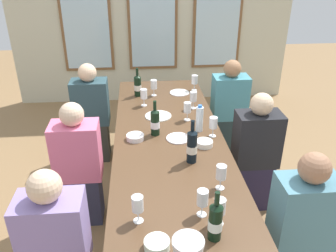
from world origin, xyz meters
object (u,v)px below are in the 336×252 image
Objects in this scene: seated_person_2 at (79,168)px; wine_bottle_0 at (138,85)px; wine_glass_6 at (221,173)px; wine_glass_3 at (220,208)px; wine_glass_8 at (213,124)px; seated_person_1 at (300,232)px; wine_bottle_1 at (155,122)px; seated_person_4 at (92,116)px; wine_glass_0 at (203,198)px; wine_glass_7 at (144,94)px; seated_person_3 at (255,155)px; wine_bottle_3 at (192,146)px; tasting_bowl_0 at (135,137)px; tasting_bowl_2 at (204,143)px; wine_bottle_2 at (215,221)px; wine_glass_4 at (195,80)px; water_bottle at (199,119)px; white_plate_0 at (180,93)px; white_plate_2 at (178,138)px; seated_person_5 at (229,111)px; wine_glass_2 at (193,97)px; wine_glass_5 at (138,204)px; wine_glass_1 at (154,85)px; white_plate_1 at (158,116)px; wine_glass_9 at (187,108)px; tasting_bowl_1 at (157,244)px.

wine_bottle_0 is at bearing 63.64° from seated_person_2.
wine_glass_3 is at bearing -104.20° from wine_glass_6.
wine_glass_8 is 1.06m from seated_person_1.
seated_person_4 is (-0.65, 0.88, -0.33)m from wine_bottle_1.
wine_glass_7 is at bearing 100.16° from wine_glass_0.
wine_glass_6 is at bearing -124.37° from seated_person_3.
wine_bottle_3 reaches higher than tasting_bowl_0.
tasting_bowl_2 is 0.89m from wine_glass_3.
wine_bottle_2 reaches higher than tasting_bowl_2.
wine_glass_4 is (0.66, 1.07, 0.10)m from tasting_bowl_0.
white_plate_0 is at bearing 94.10° from water_bottle.
seated_person_2 reaches higher than wine_glass_4.
water_bottle is 0.22× the size of seated_person_4.
wine_glass_3 is at bearing -83.67° from white_plate_2.
wine_bottle_1 is at bearing 105.05° from wine_glass_3.
wine_glass_3 is (0.08, -0.08, -0.00)m from wine_glass_0.
seated_person_5 is (0.63, 1.33, -0.34)m from wine_bottle_3.
wine_bottle_2 reaches higher than wine_glass_0.
wine_glass_5 is at bearing -109.65° from wine_glass_2.
wine_glass_0 and wine_glass_6 have the same top height.
white_plate_2 is at bearing -81.18° from wine_glass_1.
wine_glass_7 reaches higher than tasting_bowl_0.
seated_person_4 reaches higher than wine_glass_6.
seated_person_3 reaches higher than wine_bottle_0.
seated_person_1 reaches higher than wine_bottle_1.
wine_bottle_0 is 0.66m from wine_glass_2.
white_plate_1 is at bearing 35.11° from seated_person_2.
wine_glass_4 is 1.19m from seated_person_4.
wine_glass_5 reaches higher than white_plate_0.
wine_bottle_0 reaches higher than tasting_bowl_0.
seated_person_3 is (0.00, 0.93, 0.00)m from seated_person_1.
tasting_bowl_0 is at bearing 110.31° from wine_bottle_2.
wine_glass_5 is 1.00× the size of wine_glass_6.
wine_glass_1 is 0.16× the size of seated_person_4.
wine_glass_8 is at bearing -62.41° from wine_glass_9.
wine_bottle_0 is (-0.32, 0.99, 0.11)m from white_plate_2.
wine_bottle_3 is at bearing -42.01° from tasting_bowl_0.
tasting_bowl_1 is 0.12× the size of seated_person_1.
tasting_bowl_2 is at bearing -60.23° from white_plate_1.
wine_bottle_3 is at bearing -74.21° from wine_bottle_0.
seated_person_3 is 1.79m from seated_person_4.
seated_person_4 reaches higher than tasting_bowl_2.
white_plate_0 is 1.72m from wine_glass_6.
white_plate_1 is at bearing 136.41° from water_bottle.
wine_bottle_2 is (0.07, -1.13, 0.11)m from white_plate_2.
wine_bottle_3 is 0.44m from wine_glass_8.
wine_bottle_3 is at bearing -76.21° from white_plate_1.
seated_person_2 is at bearing -123.73° from wine_glass_1.
seated_person_2 is at bearing 129.67° from wine_bottle_2.
wine_glass_0 reaches higher than tasting_bowl_0.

